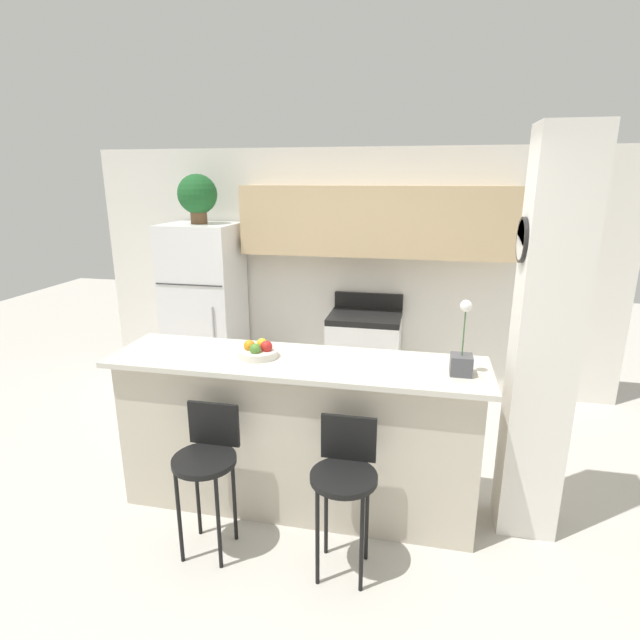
# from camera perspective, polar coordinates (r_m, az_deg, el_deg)

# --- Properties ---
(ground_plane) EXTENTS (14.00, 14.00, 0.00)m
(ground_plane) POSITION_cam_1_polar(r_m,az_deg,el_deg) (3.83, -2.55, -20.08)
(ground_plane) COLOR beige
(wall_back) EXTENTS (5.60, 0.38, 2.55)m
(wall_back) POSITION_cam_1_polar(r_m,az_deg,el_deg) (5.26, 4.46, 7.77)
(wall_back) COLOR white
(wall_back) RESTS_ON ground_plane
(pillar_right) EXTENTS (0.38, 0.32, 2.55)m
(pillar_right) POSITION_cam_1_polar(r_m,az_deg,el_deg) (3.33, 24.21, -2.52)
(pillar_right) COLOR white
(pillar_right) RESTS_ON ground_plane
(counter_bar) EXTENTS (2.51, 0.65, 1.10)m
(counter_bar) POSITION_cam_1_polar(r_m,az_deg,el_deg) (3.54, -2.66, -12.82)
(counter_bar) COLOR beige
(counter_bar) RESTS_ON ground_plane
(refrigerator) EXTENTS (0.75, 0.69, 1.79)m
(refrigerator) POSITION_cam_1_polar(r_m,az_deg,el_deg) (5.53, -13.02, 1.37)
(refrigerator) COLOR white
(refrigerator) RESTS_ON ground_plane
(stove_range) EXTENTS (0.73, 0.61, 1.07)m
(stove_range) POSITION_cam_1_polar(r_m,az_deg,el_deg) (5.24, 5.07, -4.08)
(stove_range) COLOR white
(stove_range) RESTS_ON ground_plane
(bar_stool_left) EXTENTS (0.38, 0.38, 0.93)m
(bar_stool_left) POSITION_cam_1_polar(r_m,az_deg,el_deg) (3.20, -12.77, -15.21)
(bar_stool_left) COLOR black
(bar_stool_left) RESTS_ON ground_plane
(bar_stool_right) EXTENTS (0.38, 0.38, 0.93)m
(bar_stool_right) POSITION_cam_1_polar(r_m,az_deg,el_deg) (2.98, 2.86, -17.32)
(bar_stool_right) COLOR black
(bar_stool_right) RESTS_ON ground_plane
(potted_plant_on_fridge) EXTENTS (0.40, 0.40, 0.50)m
(potted_plant_on_fridge) POSITION_cam_1_polar(r_m,az_deg,el_deg) (5.36, -13.83, 13.65)
(potted_plant_on_fridge) COLOR brown
(potted_plant_on_fridge) RESTS_ON refrigerator
(orchid_vase) EXTENTS (0.13, 0.13, 0.47)m
(orchid_vase) POSITION_cam_1_polar(r_m,az_deg,el_deg) (3.15, 15.90, -4.04)
(orchid_vase) COLOR #4C4C51
(orchid_vase) RESTS_ON counter_bar
(fruit_bowl) EXTENTS (0.27, 0.27, 0.12)m
(fruit_bowl) POSITION_cam_1_polar(r_m,az_deg,el_deg) (3.37, -7.05, -3.51)
(fruit_bowl) COLOR silver
(fruit_bowl) RESTS_ON counter_bar
(trash_bin) EXTENTS (0.28, 0.28, 0.38)m
(trash_bin) POSITION_cam_1_polar(r_m,az_deg,el_deg) (5.33, -7.72, -6.95)
(trash_bin) COLOR black
(trash_bin) RESTS_ON ground_plane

